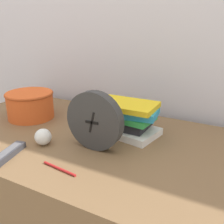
{
  "coord_description": "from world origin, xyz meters",
  "views": [
    {
      "loc": [
        0.52,
        -0.41,
        1.14
      ],
      "look_at": [
        0.1,
        0.36,
        0.82
      ],
      "focal_mm": 42.0,
      "sensor_mm": 36.0,
      "label": 1
    }
  ],
  "objects_px": {
    "pen": "(59,169)",
    "crumpled_paper_ball": "(43,137)",
    "desk_clock": "(94,121)",
    "book_stack": "(127,118)",
    "basket": "(30,104)",
    "tv_remote": "(8,154)"
  },
  "relations": [
    {
      "from": "basket",
      "to": "crumpled_paper_ball",
      "type": "bearing_deg",
      "value": -37.26
    },
    {
      "from": "pen",
      "to": "book_stack",
      "type": "bearing_deg",
      "value": 79.27
    },
    {
      "from": "book_stack",
      "to": "crumpled_paper_ball",
      "type": "distance_m",
      "value": 0.32
    },
    {
      "from": "tv_remote",
      "to": "crumpled_paper_ball",
      "type": "bearing_deg",
      "value": 71.55
    },
    {
      "from": "crumpled_paper_ball",
      "to": "pen",
      "type": "relative_size",
      "value": 0.46
    },
    {
      "from": "desk_clock",
      "to": "tv_remote",
      "type": "xyz_separation_m",
      "value": [
        -0.22,
        -0.19,
        -0.09
      ]
    },
    {
      "from": "desk_clock",
      "to": "book_stack",
      "type": "height_order",
      "value": "desk_clock"
    },
    {
      "from": "tv_remote",
      "to": "basket",
      "type": "bearing_deg",
      "value": 123.01
    },
    {
      "from": "crumpled_paper_ball",
      "to": "basket",
      "type": "bearing_deg",
      "value": 142.74
    },
    {
      "from": "crumpled_paper_ball",
      "to": "tv_remote",
      "type": "bearing_deg",
      "value": -108.45
    },
    {
      "from": "desk_clock",
      "to": "pen",
      "type": "xyz_separation_m",
      "value": [
        -0.02,
        -0.17,
        -0.1
      ]
    },
    {
      "from": "book_stack",
      "to": "crumpled_paper_ball",
      "type": "height_order",
      "value": "book_stack"
    },
    {
      "from": "crumpled_paper_ball",
      "to": "pen",
      "type": "height_order",
      "value": "crumpled_paper_ball"
    },
    {
      "from": "basket",
      "to": "pen",
      "type": "relative_size",
      "value": 1.64
    },
    {
      "from": "desk_clock",
      "to": "tv_remote",
      "type": "height_order",
      "value": "desk_clock"
    },
    {
      "from": "tv_remote",
      "to": "crumpled_paper_ball",
      "type": "distance_m",
      "value": 0.13
    },
    {
      "from": "desk_clock",
      "to": "tv_remote",
      "type": "distance_m",
      "value": 0.3
    },
    {
      "from": "pen",
      "to": "crumpled_paper_ball",
      "type": "bearing_deg",
      "value": 146.2
    },
    {
      "from": "book_stack",
      "to": "tv_remote",
      "type": "distance_m",
      "value": 0.44
    },
    {
      "from": "crumpled_paper_ball",
      "to": "pen",
      "type": "distance_m",
      "value": 0.19
    },
    {
      "from": "crumpled_paper_ball",
      "to": "desk_clock",
      "type": "bearing_deg",
      "value": 19.15
    },
    {
      "from": "desk_clock",
      "to": "crumpled_paper_ball",
      "type": "height_order",
      "value": "desk_clock"
    }
  ]
}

